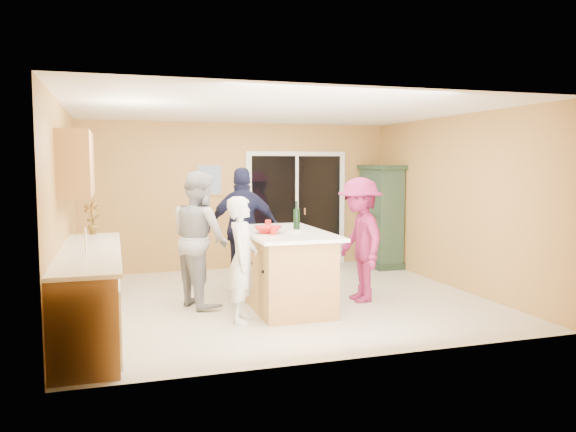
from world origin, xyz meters
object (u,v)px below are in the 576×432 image
object	(u,v)px
woman_white	(242,259)
woman_grey	(200,239)
woman_navy	(243,228)
woman_magenta	(360,240)
kitchen_island	(285,271)
green_hutch	(381,217)

from	to	relation	value
woman_white	woman_grey	xyz separation A→B (m)	(-0.36, 0.92, 0.15)
woman_navy	woman_magenta	distance (m)	1.82
woman_white	woman_grey	world-z (taller)	woman_grey
kitchen_island	woman_grey	xyz separation A→B (m)	(-1.04, 0.41, 0.42)
woman_navy	woman_magenta	bearing A→B (deg)	146.93
kitchen_island	woman_navy	world-z (taller)	woman_navy
green_hutch	woman_white	distance (m)	4.28
woman_magenta	green_hutch	bearing A→B (deg)	149.77
woman_magenta	woman_grey	bearing A→B (deg)	-98.41
green_hutch	woman_magenta	size ratio (longest dim) A/B	1.09
kitchen_island	woman_white	bearing A→B (deg)	-142.44
woman_white	woman_magenta	distance (m)	1.83
woman_white	kitchen_island	bearing A→B (deg)	-29.98
green_hutch	woman_grey	distance (m)	4.05
woman_grey	woman_white	bearing A→B (deg)	-177.97
kitchen_island	green_hutch	bearing A→B (deg)	42.47
kitchen_island	woman_magenta	bearing A→B (deg)	0.57
kitchen_island	woman_navy	bearing A→B (deg)	102.54
woman_navy	woman_magenta	xyz separation A→B (m)	(1.34, -1.23, -0.07)
green_hutch	woman_white	bearing A→B (deg)	-138.86
green_hutch	woman_navy	distance (m)	3.00
kitchen_island	woman_grey	bearing A→B (deg)	158.99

